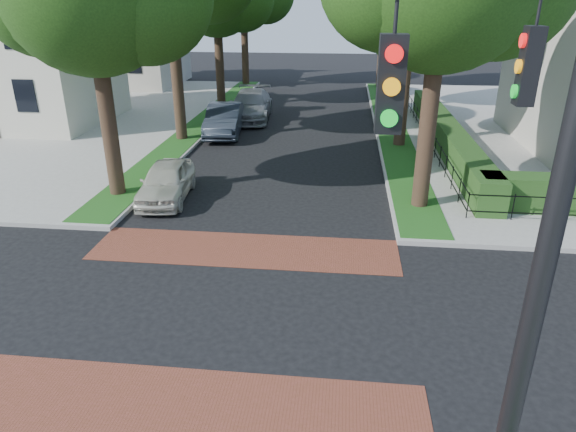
% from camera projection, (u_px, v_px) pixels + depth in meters
% --- Properties ---
extents(ground, '(120.00, 120.00, 0.00)m').
position_uv_depth(ground, '(220.00, 311.00, 12.21)').
color(ground, black).
rests_on(ground, ground).
extents(crosswalk_far, '(9.00, 2.20, 0.01)m').
position_uv_depth(crosswalk_far, '(245.00, 250.00, 15.13)').
color(crosswalk_far, brown).
rests_on(crosswalk_far, ground).
extents(crosswalk_near, '(9.00, 2.20, 0.01)m').
position_uv_depth(crosswalk_near, '(180.00, 410.00, 9.28)').
color(crosswalk_near, brown).
rests_on(crosswalk_near, ground).
extents(grass_strip_ne, '(1.60, 29.80, 0.02)m').
position_uv_depth(grass_strip_ne, '(391.00, 125.00, 29.05)').
color(grass_strip_ne, '#1E4C15').
rests_on(grass_strip_ne, sidewalk_ne).
extents(grass_strip_nw, '(1.60, 29.80, 0.02)m').
position_uv_depth(grass_strip_nw, '(204.00, 121.00, 30.13)').
color(grass_strip_nw, '#1E4C15').
rests_on(grass_strip_nw, sidewalk_nw).
extents(hedge_main_road, '(1.00, 18.00, 1.20)m').
position_uv_depth(hedge_main_road, '(446.00, 134.00, 24.85)').
color(hedge_main_road, '#224818').
rests_on(hedge_main_road, sidewalk_ne).
extents(fence_main_road, '(0.06, 18.00, 0.90)m').
position_uv_depth(fence_main_road, '(429.00, 136.00, 24.98)').
color(fence_main_road, black).
rests_on(fence_main_road, sidewalk_ne).
extents(house_left_near, '(10.00, 9.00, 10.14)m').
position_uv_depth(house_left_near, '(14.00, 33.00, 28.19)').
color(house_left_near, beige).
rests_on(house_left_near, sidewalk_nw).
extents(house_left_far, '(10.00, 9.00, 10.14)m').
position_uv_depth(house_left_far, '(119.00, 21.00, 40.98)').
color(house_left_far, '#BAB4A7').
rests_on(house_left_far, sidewalk_nw).
extents(traffic_signal, '(2.17, 2.00, 8.00)m').
position_uv_depth(traffic_signal, '(530.00, 205.00, 5.83)').
color(traffic_signal, black).
rests_on(traffic_signal, sidewalk_se).
extents(parked_car_front, '(1.99, 4.16, 1.37)m').
position_uv_depth(parked_car_front, '(166.00, 181.00, 18.68)').
color(parked_car_front, beige).
rests_on(parked_car_front, ground).
extents(parked_car_middle, '(2.18, 5.07, 1.62)m').
position_uv_depth(parked_car_middle, '(224.00, 120.00, 27.39)').
color(parked_car_middle, '#212832').
rests_on(parked_car_middle, ground).
extents(parked_car_rear, '(2.74, 5.96, 1.69)m').
position_uv_depth(parked_car_rear, '(251.00, 105.00, 30.84)').
color(parked_car_rear, gray).
rests_on(parked_car_rear, ground).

